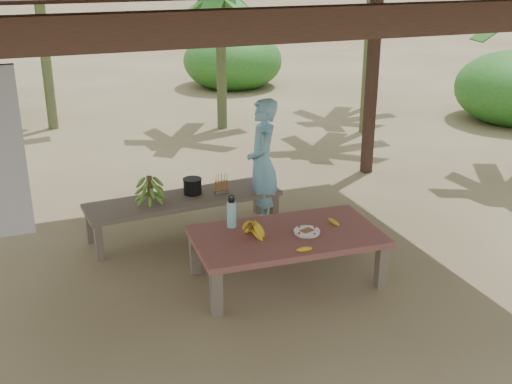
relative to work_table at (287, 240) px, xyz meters
name	(u,v)px	position (x,y,z in m)	size (l,w,h in m)	color
ground	(238,272)	(-0.39, 0.32, -0.43)	(80.00, 80.00, 0.00)	brown
work_table	(287,240)	(0.00, 0.00, 0.00)	(1.84, 1.08, 0.50)	brown
bench	(184,202)	(-0.66, 1.41, -0.04)	(2.24, 0.77, 0.45)	brown
ripe_banana_bunch	(250,230)	(-0.36, 0.03, 0.15)	(0.27, 0.23, 0.16)	yellow
plate	(307,232)	(0.18, -0.07, 0.08)	(0.26, 0.26, 0.04)	white
loose_banana_front	(304,249)	(0.00, -0.42, 0.09)	(0.04, 0.17, 0.04)	yellow
loose_banana_side	(334,222)	(0.53, 0.05, 0.09)	(0.04, 0.16, 0.04)	yellow
water_flask	(232,213)	(-0.45, 0.34, 0.21)	(0.09, 0.09, 0.34)	#43D1D1
green_banana_stalk	(150,189)	(-1.04, 1.38, 0.18)	(0.29, 0.29, 0.33)	#598C2D
cooking_pot	(193,186)	(-0.53, 1.49, 0.10)	(0.21, 0.21, 0.18)	black
skewer_rack	(221,183)	(-0.21, 1.40, 0.14)	(0.18, 0.08, 0.24)	#A57F47
woman	(262,164)	(0.27, 1.35, 0.33)	(0.56, 0.36, 1.52)	#7CC8EB
banana_plant_n	(220,4)	(1.18, 5.72, 1.76)	(1.80, 1.80, 2.67)	#596638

